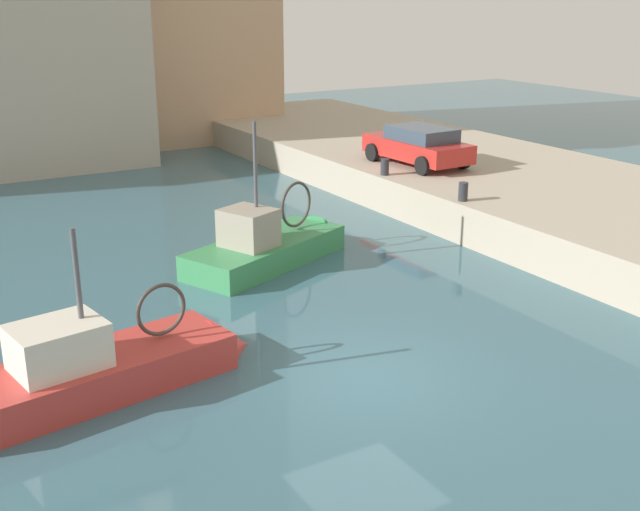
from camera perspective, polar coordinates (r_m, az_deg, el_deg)
water_surface at (r=15.52m, az=3.37°, el=-8.67°), size 80.00×80.00×0.00m
fishing_boat_green at (r=21.95m, az=-3.31°, el=0.02°), size 5.88×3.81×4.74m
fishing_boat_red at (r=15.53m, az=-14.83°, el=-8.72°), size 6.21×2.53×3.95m
parked_car_red at (r=28.43m, az=7.04°, el=7.84°), size 2.19×4.19×1.36m
mooring_bollard_mid at (r=23.74m, az=10.20°, el=4.52°), size 0.28×0.28×0.55m
mooring_bollard_north at (r=26.82m, az=4.66°, el=6.34°), size 0.28×0.28×0.55m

